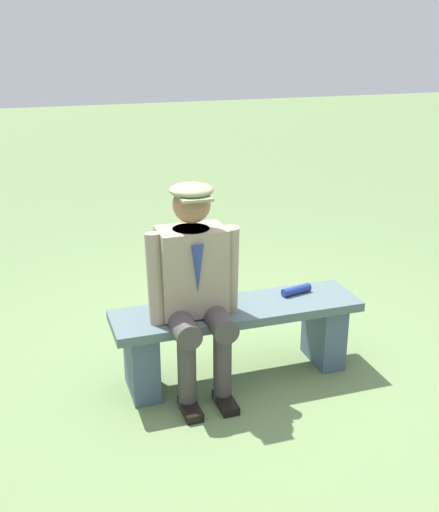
% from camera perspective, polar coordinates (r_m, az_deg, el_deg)
% --- Properties ---
extents(ground_plane, '(30.00, 30.00, 0.00)m').
position_cam_1_polar(ground_plane, '(4.13, 1.56, -10.79)').
color(ground_plane, '#607949').
extents(bench, '(1.57, 0.41, 0.49)m').
position_cam_1_polar(bench, '(3.98, 1.60, -6.84)').
color(bench, '#495D60').
rests_on(bench, ground).
extents(seated_man, '(0.57, 0.56, 1.30)m').
position_cam_1_polar(seated_man, '(3.68, -2.28, -2.37)').
color(seated_man, gray).
rests_on(seated_man, ground).
extents(rolled_magazine, '(0.22, 0.10, 0.06)m').
position_cam_1_polar(rolled_magazine, '(4.10, 7.02, -3.10)').
color(rolled_magazine, navy).
rests_on(rolled_magazine, bench).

